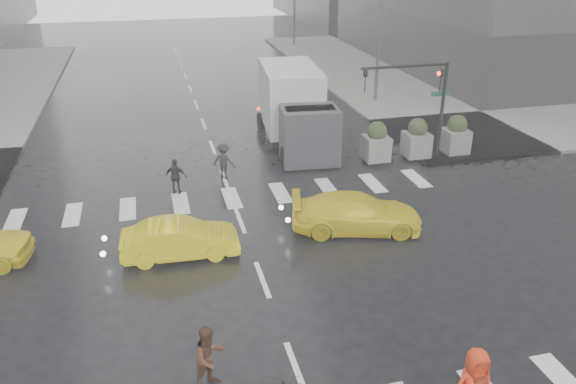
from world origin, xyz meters
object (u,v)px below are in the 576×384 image
object	(u,v)px
taxi_mid	(180,239)
pedestrian_brown	(209,357)
box_truck	(295,107)
traffic_signal_pole	(424,92)

from	to	relation	value
taxi_mid	pedestrian_brown	bearing A→B (deg)	-175.57
pedestrian_brown	taxi_mid	size ratio (longest dim) A/B	0.43
taxi_mid	box_truck	world-z (taller)	box_truck
pedestrian_brown	box_truck	size ratio (longest dim) A/B	0.23
pedestrian_brown	taxi_mid	distance (m)	6.01
box_truck	traffic_signal_pole	bearing A→B (deg)	-28.06
traffic_signal_pole	pedestrian_brown	distance (m)	16.50
traffic_signal_pole	pedestrian_brown	world-z (taller)	traffic_signal_pole
pedestrian_brown	traffic_signal_pole	bearing A→B (deg)	18.07
taxi_mid	traffic_signal_pole	bearing A→B (deg)	-59.63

